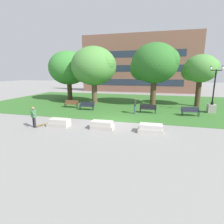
# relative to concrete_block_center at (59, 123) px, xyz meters

# --- Properties ---
(ground_plane) EXTENTS (140.00, 140.00, 0.00)m
(ground_plane) POSITION_rel_concrete_block_center_xyz_m (4.15, 2.54, -0.31)
(ground_plane) COLOR gray
(grass_lawn) EXTENTS (40.00, 20.00, 0.02)m
(grass_lawn) POSITION_rel_concrete_block_center_xyz_m (4.15, 12.54, -0.30)
(grass_lawn) COLOR #336628
(grass_lawn) RESTS_ON ground
(concrete_block_center) EXTENTS (1.81, 0.90, 0.64)m
(concrete_block_center) POSITION_rel_concrete_block_center_xyz_m (0.00, 0.00, 0.00)
(concrete_block_center) COLOR #B2ADA3
(concrete_block_center) RESTS_ON ground
(concrete_block_left) EXTENTS (1.80, 0.90, 0.64)m
(concrete_block_left) POSITION_rel_concrete_block_center_xyz_m (3.65, 0.21, 0.00)
(concrete_block_left) COLOR #B2ADA3
(concrete_block_left) RESTS_ON ground
(concrete_block_right) EXTENTS (1.80, 0.90, 0.64)m
(concrete_block_right) POSITION_rel_concrete_block_center_xyz_m (7.39, 0.32, 0.00)
(concrete_block_right) COLOR #BCB7B2
(concrete_block_right) RESTS_ON ground
(person_skateboarder) EXTENTS (0.99, 0.93, 1.71)m
(person_skateboarder) POSITION_rel_concrete_block_center_xyz_m (-1.76, -0.80, 0.67)
(person_skateboarder) COLOR #28282D
(person_skateboarder) RESTS_ON ground
(skateboard) EXTENTS (0.47, 1.04, 0.14)m
(skateboard) POSITION_rel_concrete_block_center_xyz_m (-1.58, -0.36, -0.22)
(skateboard) COLOR olive
(skateboard) RESTS_ON ground
(park_bench_near_left) EXTENTS (1.86, 0.79, 0.90)m
(park_bench_near_left) POSITION_rel_concrete_block_center_xyz_m (11.11, 6.51, 0.23)
(park_bench_near_left) COLOR #1E232D
(park_bench_near_left) RESTS_ON grass_lawn
(park_bench_near_right) EXTENTS (1.80, 0.54, 0.90)m
(park_bench_near_right) POSITION_rel_concrete_block_center_xyz_m (-2.72, 7.43, 0.23)
(park_bench_near_right) COLOR brown
(park_bench_near_right) RESTS_ON grass_lawn
(park_bench_far_left) EXTENTS (1.80, 0.54, 0.90)m
(park_bench_far_left) POSITION_rel_concrete_block_center_xyz_m (6.84, 6.80, 0.23)
(park_bench_far_left) COLOR black
(park_bench_far_left) RESTS_ON grass_lawn
(park_bench_far_right) EXTENTS (1.81, 0.55, 0.90)m
(park_bench_far_right) POSITION_rel_concrete_block_center_xyz_m (-0.27, 6.60, 0.23)
(park_bench_far_right) COLOR #1E232D
(park_bench_far_right) RESTS_ON grass_lawn
(lamp_post_center) EXTENTS (1.32, 0.80, 5.05)m
(lamp_post_center) POSITION_rel_concrete_block_center_xyz_m (13.61, 8.60, 0.74)
(lamp_post_center) COLOR gray
(lamp_post_center) RESTS_ON grass_lawn
(tree_far_right) EXTENTS (4.27, 4.07, 6.54)m
(tree_far_right) POSITION_rel_concrete_block_center_xyz_m (12.81, 12.30, 4.43)
(tree_far_right) COLOR #42301E
(tree_far_right) RESTS_ON grass_lawn
(tree_near_left) EXTENTS (6.35, 6.05, 8.08)m
(tree_near_left) POSITION_rel_concrete_block_center_xyz_m (7.13, 11.87, 5.14)
(tree_near_left) COLOR #4C3823
(tree_near_left) RESTS_ON grass_lawn
(tree_far_left) EXTENTS (6.51, 6.20, 7.82)m
(tree_far_left) POSITION_rel_concrete_block_center_xyz_m (-1.03, 11.19, 4.82)
(tree_far_left) COLOR brown
(tree_far_left) RESTS_ON grass_lawn
(tree_near_right) EXTENTS (6.37, 6.06, 7.59)m
(tree_near_right) POSITION_rel_concrete_block_center_xyz_m (-5.99, 13.22, 4.65)
(tree_near_right) COLOR #42301E
(tree_near_right) RESTS_ON grass_lawn
(person_bystander_near_lawn) EXTENTS (0.27, 0.89, 1.71)m
(person_bystander_near_lawn) POSITION_rel_concrete_block_center_xyz_m (5.50, 6.00, 0.68)
(person_bystander_near_lawn) COLOR #384C7A
(person_bystander_near_lawn) RESTS_ON grass_lawn
(building_facade_distant) EXTENTS (25.52, 1.03, 12.45)m
(building_facade_distant) POSITION_rel_concrete_block_center_xyz_m (3.42, 27.04, 5.91)
(building_facade_distant) COLOR brown
(building_facade_distant) RESTS_ON ground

